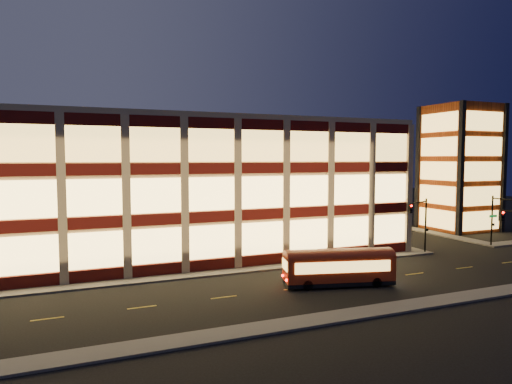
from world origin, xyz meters
name	(u,v)px	position (x,y,z in m)	size (l,w,h in m)	color
ground	(224,276)	(0.00, 0.00, 0.00)	(200.00, 200.00, 0.00)	black
sidewalk_office_south	(188,275)	(-3.00, 1.00, 0.07)	(54.00, 2.00, 0.15)	#514F4C
sidewalk_office_east	(340,231)	(23.00, 17.00, 0.07)	(2.00, 30.00, 0.15)	#514F4C
sidewalk_tower_west	(401,226)	(34.00, 17.00, 0.07)	(2.00, 30.00, 0.15)	#514F4C
sidewalk_near	(290,324)	(0.00, -13.00, 0.07)	(100.00, 2.00, 0.15)	#514F4C
office_building	(155,185)	(-2.91, 16.91, 7.25)	(50.45, 30.45, 14.50)	tan
stair_tower	(459,168)	(39.95, 11.95, 8.99)	(8.60, 8.60, 18.00)	#8C3814
traffic_signal_far	(420,217)	(22.21, 0.24, 4.11)	(3.79, 1.87, 6.00)	black
traffic_signal_right	(503,213)	(33.50, -0.62, 4.10)	(1.20, 4.37, 6.00)	black
trolley_bus	(339,265)	(7.66, -6.53, 1.67)	(9.17, 4.31, 3.01)	#992108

